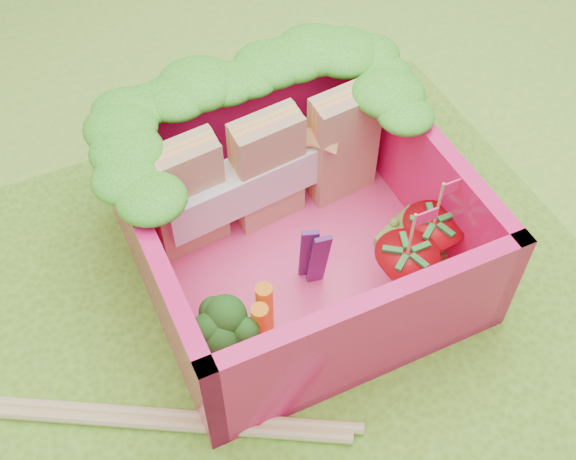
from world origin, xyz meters
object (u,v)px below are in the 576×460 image
(broccoli, at_px, (225,330))
(chopsticks, at_px, (63,412))
(sandwich_stack, at_px, (269,170))
(strawberry_right, at_px, (429,242))
(bento_box, at_px, (296,223))
(strawberry_left, at_px, (404,272))

(broccoli, xyz_separation_m, chopsticks, (-0.66, 0.05, -0.20))
(sandwich_stack, height_order, chopsticks, sandwich_stack)
(chopsticks, bearing_deg, sandwich_stack, 26.96)
(broccoli, bearing_deg, strawberry_right, 3.50)
(sandwich_stack, bearing_deg, bento_box, -91.27)
(bento_box, height_order, sandwich_stack, sandwich_stack)
(bento_box, height_order, strawberry_left, strawberry_left)
(strawberry_left, height_order, strawberry_right, strawberry_left)
(strawberry_left, height_order, chopsticks, strawberry_left)
(broccoli, height_order, chopsticks, broccoli)
(strawberry_left, bearing_deg, strawberry_right, 26.49)
(strawberry_left, bearing_deg, chopsticks, 176.92)
(sandwich_stack, bearing_deg, broccoli, -126.90)
(sandwich_stack, bearing_deg, strawberry_left, -64.24)
(broccoli, bearing_deg, sandwich_stack, 53.10)
(strawberry_left, bearing_deg, broccoli, 177.64)
(bento_box, relative_size, broccoli, 4.11)
(bento_box, xyz_separation_m, strawberry_right, (0.50, -0.27, -0.09))
(sandwich_stack, height_order, broccoli, sandwich_stack)
(sandwich_stack, distance_m, chopsticks, 1.29)
(strawberry_right, height_order, chopsticks, strawberry_right)
(broccoli, distance_m, strawberry_left, 0.78)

